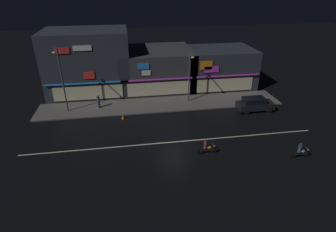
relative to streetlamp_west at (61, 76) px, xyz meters
name	(u,v)px	position (x,y,z in m)	size (l,w,h in m)	color
ground_plane	(174,142)	(11.34, -8.42, -4.54)	(140.00, 140.00, 0.00)	black
lane_divider_stripe	(174,142)	(11.34, -8.42, -4.54)	(28.73, 0.16, 0.01)	beige
sidewalk_far	(162,104)	(11.34, 0.43, -4.47)	(30.24, 4.59, 0.14)	#5B5954
storefront_left_block	(155,68)	(11.34, 7.15, -1.82)	(10.41, 9.02, 5.46)	#383A3F
storefront_center_block	(88,62)	(2.27, 6.41, -0.32)	(10.77, 7.52, 8.46)	#2D333D
storefront_right_block	(218,67)	(20.41, 6.21, -1.82)	(9.81, 7.12, 5.45)	#2D333D
streetlamp_west	(61,76)	(0.00, 0.00, 0.00)	(0.44, 1.64, 7.51)	#47494C
streetlamp_mid	(190,74)	(14.89, 0.59, -0.67)	(0.44, 1.64, 6.24)	#47494C
pedestrian_on_sidewalk	(98,102)	(3.62, 0.57, -3.61)	(0.36, 0.36, 1.73)	#334766
parked_car_near_kerb	(255,104)	(22.14, -2.98, -3.68)	(4.30, 1.98, 1.67)	black
motorcycle_lead	(206,148)	(13.88, -10.80, -3.91)	(1.90, 0.60, 1.52)	black
motorcycle_following	(300,151)	(21.90, -12.69, -3.91)	(1.90, 0.60, 1.52)	black
traffic_cone	(123,117)	(6.47, -2.71, -4.27)	(0.36, 0.36, 0.55)	orange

